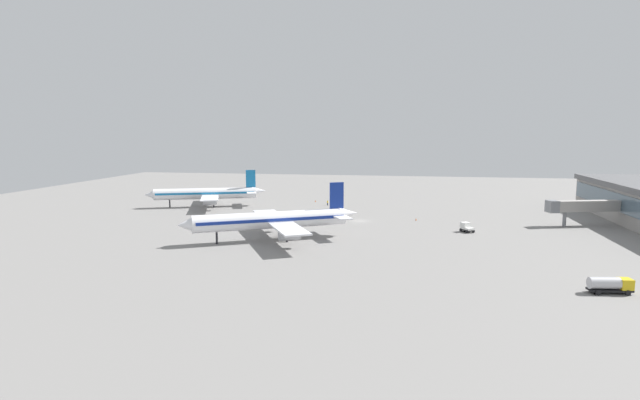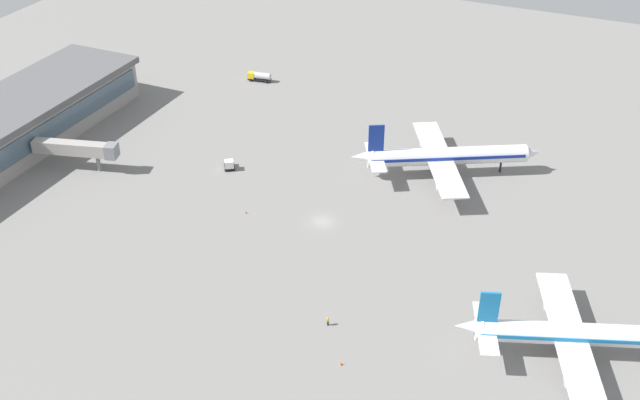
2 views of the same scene
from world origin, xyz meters
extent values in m
plane|color=gray|center=(0.00, 0.00, 0.00)|extent=(288.00, 288.00, 0.00)
cube|color=#4C6070|center=(3.59, -67.48, 5.83)|extent=(72.02, 0.30, 4.67)
cylinder|color=white|center=(17.62, 51.84, 4.29)|extent=(14.60, 31.71, 3.57)
cone|color=white|center=(11.62, 68.09, 4.29)|extent=(4.42, 4.53, 3.39)
cone|color=white|center=(23.61, 35.60, 4.82)|extent=(4.23, 5.18, 2.86)
cube|color=#1972B2|center=(17.62, 51.84, 4.56)|extent=(14.22, 30.52, 0.64)
cube|color=white|center=(18.18, 50.32, 3.93)|extent=(30.75, 15.56, 0.32)
cylinder|color=#A5A8AD|center=(10.07, 47.33, 2.68)|extent=(3.31, 4.64, 1.97)
cylinder|color=#A5A8AD|center=(26.28, 53.31, 2.68)|extent=(3.31, 4.64, 1.97)
cube|color=white|center=(22.68, 38.13, 4.65)|extent=(12.59, 7.00, 0.26)
cube|color=#1972B2|center=(22.68, 38.13, 8.93)|extent=(1.44, 3.06, 5.72)
cylinder|color=black|center=(13.68, 62.51, 1.25)|extent=(0.43, 0.43, 2.50)
cylinder|color=black|center=(15.83, 48.42, 1.25)|extent=(0.43, 0.43, 2.50)
cylinder|color=black|center=(21.20, 50.40, 1.25)|extent=(0.43, 0.43, 2.50)
cylinder|color=white|center=(-27.90, 17.17, 4.58)|extent=(19.85, 32.36, 3.82)
cone|color=white|center=(-36.69, 33.46, 4.58)|extent=(5.01, 5.08, 3.63)
cone|color=white|center=(-19.11, 0.89, 5.16)|extent=(4.96, 5.65, 3.06)
cube|color=navy|center=(-27.90, 17.17, 4.87)|extent=(19.26, 31.18, 0.69)
cube|color=white|center=(-27.08, 15.64, 4.20)|extent=(31.66, 20.56, 0.34)
cylinder|color=#A5A8AD|center=(-35.20, 11.26, 2.86)|extent=(3.99, 4.97, 2.10)
cylinder|color=#A5A8AD|center=(-18.95, 20.03, 2.86)|extent=(3.99, 4.97, 2.10)
cube|color=white|center=(-20.48, 3.42, 4.96)|extent=(13.09, 9.00, 0.27)
cube|color=navy|center=(-20.48, 3.42, 9.55)|extent=(1.95, 3.13, 6.11)
cylinder|color=black|center=(-33.67, 27.86, 1.34)|extent=(0.46, 0.46, 2.67)
cylinder|color=black|center=(-29.27, 13.28, 1.34)|extent=(0.46, 0.46, 2.67)
cylinder|color=black|center=(-23.89, 16.18, 1.34)|extent=(0.46, 0.46, 2.67)
cube|color=black|center=(-10.84, -27.33, 0.55)|extent=(3.72, 3.35, 0.30)
cube|color=white|center=(-10.26, -26.94, 1.50)|extent=(2.55, 2.58, 1.60)
cube|color=#3F596B|center=(-9.58, -26.49, 1.82)|extent=(0.95, 1.37, 0.90)
cube|color=white|center=(-11.59, -27.82, 0.95)|extent=(2.22, 2.36, 0.50)
cylinder|color=black|center=(-10.43, -25.92, 0.40)|extent=(0.83, 0.69, 0.80)
cylinder|color=black|center=(-9.38, -27.50, 0.40)|extent=(0.83, 0.69, 0.80)
cylinder|color=black|center=(-12.30, -27.15, 0.40)|extent=(0.83, 0.69, 0.80)
cylinder|color=black|center=(-11.25, -28.74, 0.40)|extent=(0.83, 0.69, 0.80)
cube|color=black|center=(-55.22, -43.23, 0.55)|extent=(2.81, 6.51, 0.30)
cube|color=gold|center=(-54.89, -45.45, 1.50)|extent=(2.15, 2.06, 1.60)
cube|color=#3F596B|center=(-54.77, -46.25, 1.82)|extent=(1.59, 0.32, 0.90)
cylinder|color=#B7B7BC|center=(-55.36, -42.34, 1.60)|extent=(2.45, 4.72, 1.80)
cylinder|color=black|center=(-53.96, -45.27, 0.40)|extent=(0.42, 0.84, 0.80)
cylinder|color=black|center=(-55.84, -45.55, 0.40)|extent=(0.42, 0.84, 0.80)
cylinder|color=black|center=(-54.61, -40.91, 0.40)|extent=(0.42, 0.84, 0.80)
cylinder|color=black|center=(-56.49, -41.19, 0.40)|extent=(0.42, 0.84, 0.80)
cylinder|color=#1E2338|center=(27.38, 13.22, 0.42)|extent=(0.37, 0.37, 0.85)
cylinder|color=yellow|center=(27.38, 13.22, 1.15)|extent=(0.43, 0.43, 0.60)
sphere|color=tan|center=(27.38, 13.22, 1.56)|extent=(0.22, 0.22, 0.22)
cylinder|color=yellow|center=(27.61, 13.18, 1.15)|extent=(0.10, 0.10, 0.54)
cylinder|color=yellow|center=(27.14, 13.25, 1.15)|extent=(0.10, 0.10, 0.54)
cube|color=#9E9993|center=(3.27, -58.68, 5.20)|extent=(7.00, 16.93, 2.80)
cylinder|color=slate|center=(1.70, -53.00, 1.90)|extent=(0.90, 0.90, 3.80)
cube|color=slate|center=(0.76, -49.60, 5.20)|extent=(3.65, 3.14, 3.08)
cone|color=#EA590C|center=(34.97, 18.76, 0.30)|extent=(0.44, 0.44, 0.60)
cone|color=#EA590C|center=(3.52, -15.31, 0.30)|extent=(0.44, 0.44, 0.60)
camera|label=1|loc=(-134.63, -12.69, 24.23)|focal=28.05mm
camera|label=2|loc=(116.29, 51.53, 87.07)|focal=43.50mm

